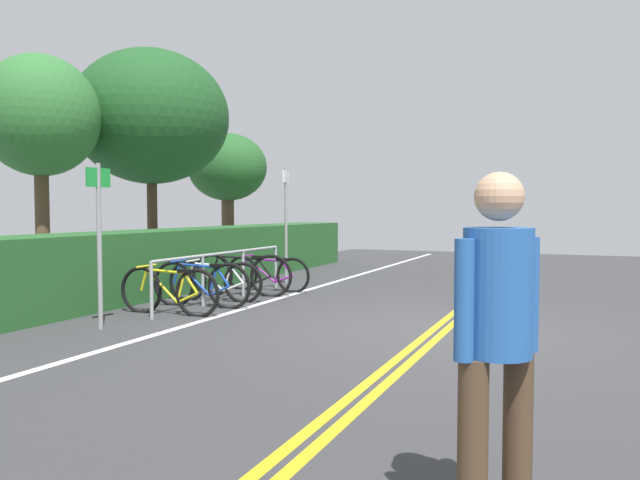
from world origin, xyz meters
TOP-DOWN VIEW (x-y plane):
  - ground_plane at (0.00, 0.00)m, footprint 29.20×13.00m
  - centre_line_yellow_inner at (0.00, -0.08)m, footprint 26.28×0.10m
  - centre_line_yellow_outer at (0.00, 0.08)m, footprint 26.28×0.10m
  - bike_lane_stripe_white at (0.00, 3.11)m, footprint 26.28×0.12m
  - bike_rack at (0.99, 3.82)m, footprint 3.81×0.05m
  - bicycle_0 at (-0.45, 3.85)m, footprint 0.46×1.67m
  - bicycle_1 at (0.32, 3.82)m, footprint 0.46×1.70m
  - bicycle_2 at (0.93, 3.96)m, footprint 0.46×1.67m
  - bicycle_3 at (1.66, 3.88)m, footprint 0.52×1.83m
  - bicycle_4 at (2.41, 3.76)m, footprint 0.46×1.73m
  - pedestrian at (-4.81, -1.26)m, footprint 0.40×0.34m
  - sign_post_near at (-1.69, 3.98)m, footprint 0.36×0.07m
  - sign_post_far at (3.64, 3.97)m, footprint 0.36×0.09m
  - hedge_backdrop at (2.49, 5.46)m, footprint 12.76×1.18m
  - tree_mid at (0.80, 7.64)m, footprint 2.15×2.15m
  - tree_far_right at (3.24, 7.04)m, footprint 3.37×3.37m
  - tree_extra at (6.77, 7.28)m, footprint 2.15×2.15m

SIDE VIEW (x-z plane):
  - ground_plane at x=0.00m, z-range -0.05..0.00m
  - centre_line_yellow_inner at x=0.00m, z-range 0.00..0.00m
  - centre_line_yellow_outer at x=0.00m, z-range 0.00..0.00m
  - bike_lane_stripe_white at x=0.00m, z-range 0.00..0.00m
  - bicycle_4 at x=2.41m, z-range -0.02..0.67m
  - bicycle_2 at x=0.93m, z-range -0.02..0.68m
  - bicycle_0 at x=-0.45m, z-range -0.02..0.71m
  - bicycle_1 at x=0.32m, z-range -0.02..0.73m
  - bicycle_3 at x=1.66m, z-range -0.02..0.76m
  - hedge_backdrop at x=2.49m, z-range 0.00..1.15m
  - bike_rack at x=0.99m, z-range 0.18..1.00m
  - pedestrian at x=-4.81m, z-range 0.13..1.82m
  - sign_post_near at x=-1.69m, z-range 0.22..2.32m
  - sign_post_far at x=3.64m, z-range 0.23..2.61m
  - tree_extra at x=6.77m, z-range 0.84..4.44m
  - tree_mid at x=0.80m, z-range 1.04..5.42m
  - tree_far_right at x=3.24m, z-range 1.03..6.02m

